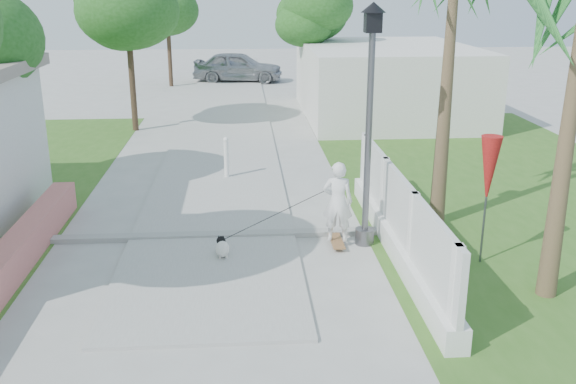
{
  "coord_description": "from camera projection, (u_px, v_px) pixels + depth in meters",
  "views": [
    {
      "loc": [
        0.63,
        -5.72,
        4.71
      ],
      "look_at": [
        1.43,
        5.41,
        1.1
      ],
      "focal_mm": 40.0,
      "sensor_mm": 36.0,
      "label": 1
    }
  ],
  "objects": [
    {
      "name": "path_strip",
      "position": [
        226.0,
        107.0,
        25.8
      ],
      "size": [
        3.2,
        36.0,
        0.06
      ],
      "primitive_type": "cube",
      "color": "#B7B7B2",
      "rests_on": "ground"
    },
    {
      "name": "curb",
      "position": [
        213.0,
        235.0,
        12.51
      ],
      "size": [
        6.5,
        0.25,
        0.1
      ],
      "primitive_type": "cube",
      "color": "#999993",
      "rests_on": "ground"
    },
    {
      "name": "grass_right",
      "position": [
        519.0,
        197.0,
        14.9
      ],
      "size": [
        8.0,
        20.0,
        0.01
      ],
      "primitive_type": "cube",
      "color": "#386821",
      "rests_on": "ground"
    },
    {
      "name": "lattice_fence",
      "position": [
        398.0,
        226.0,
        11.65
      ],
      "size": [
        0.35,
        7.0,
        1.5
      ],
      "color": "white",
      "rests_on": "ground"
    },
    {
      "name": "building_right",
      "position": [
        386.0,
        81.0,
        23.92
      ],
      "size": [
        6.0,
        8.0,
        2.6
      ],
      "primitive_type": "cube",
      "color": "silver",
      "rests_on": "ground"
    },
    {
      "name": "street_lamp",
      "position": [
        369.0,
        118.0,
        11.5
      ],
      "size": [
        0.44,
        0.44,
        4.44
      ],
      "color": "#59595E",
      "rests_on": "ground"
    },
    {
      "name": "bollard",
      "position": [
        226.0,
        157.0,
        16.16
      ],
      "size": [
        0.14,
        0.14,
        1.09
      ],
      "color": "white",
      "rests_on": "ground"
    },
    {
      "name": "patio_umbrella",
      "position": [
        489.0,
        171.0,
        10.91
      ],
      "size": [
        0.36,
        0.36,
        2.3
      ],
      "color": "#59595E",
      "rests_on": "ground"
    },
    {
      "name": "tree_path_left",
      "position": [
        128.0,
        14.0,
        20.62
      ],
      "size": [
        3.4,
        3.4,
        5.23
      ],
      "color": "#4C3826",
      "rests_on": "ground"
    },
    {
      "name": "tree_path_right",
      "position": [
        307.0,
        18.0,
        24.94
      ],
      "size": [
        3.0,
        3.0,
        4.79
      ],
      "color": "#4C3826",
      "rests_on": "ground"
    },
    {
      "name": "tree_path_far",
      "position": [
        167.0,
        5.0,
        30.12
      ],
      "size": [
        3.2,
        3.2,
        5.17
      ],
      "color": "#4C3826",
      "rests_on": "ground"
    },
    {
      "name": "skateboarder",
      "position": [
        298.0,
        210.0,
        11.82
      ],
      "size": [
        2.45,
        0.83,
        1.64
      ],
      "rotation": [
        0.0,
        0.0,
        2.96
      ],
      "color": "olive",
      "rests_on": "ground"
    },
    {
      "name": "dog",
      "position": [
        222.0,
        248.0,
        11.52
      ],
      "size": [
        0.3,
        0.56,
        0.39
      ],
      "rotation": [
        0.0,
        0.0,
        0.14
      ],
      "color": "silver",
      "rests_on": "ground"
    },
    {
      "name": "parked_car",
      "position": [
        238.0,
        67.0,
        32.5
      ],
      "size": [
        4.65,
        2.34,
        1.52
      ],
      "primitive_type": "imported",
      "rotation": [
        0.0,
        0.0,
        1.45
      ],
      "color": "#A1A5A9",
      "rests_on": "ground"
    }
  ]
}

